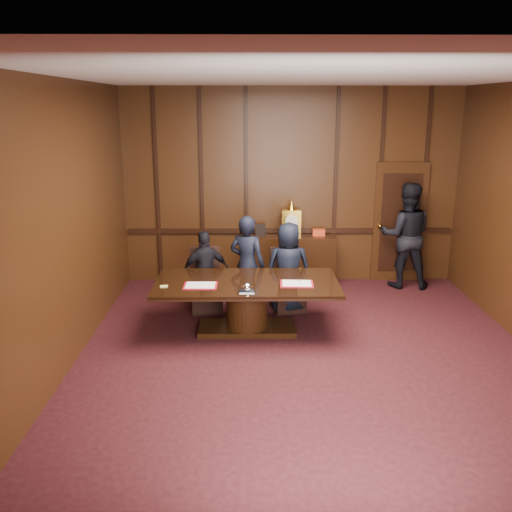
{
  "coord_description": "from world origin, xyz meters",
  "views": [
    {
      "loc": [
        -0.75,
        -6.22,
        3.18
      ],
      "look_at": [
        -0.65,
        1.4,
        1.05
      ],
      "focal_mm": 38.0,
      "sensor_mm": 36.0,
      "label": 1
    }
  ],
  "objects_px": {
    "conference_table": "(247,298)",
    "signatory_right": "(288,268)",
    "witness_left": "(247,265)",
    "sideboard": "(291,258)",
    "witness_right": "(406,235)",
    "signatory_left": "(206,272)"
  },
  "relations": [
    {
      "from": "conference_table",
      "to": "signatory_right",
      "type": "bearing_deg",
      "value": 50.91
    },
    {
      "from": "witness_right",
      "to": "sideboard",
      "type": "bearing_deg",
      "value": 3.97
    },
    {
      "from": "sideboard",
      "to": "witness_left",
      "type": "distance_m",
      "value": 1.64
    },
    {
      "from": "conference_table",
      "to": "witness_right",
      "type": "bearing_deg",
      "value": 35.37
    },
    {
      "from": "sideboard",
      "to": "conference_table",
      "type": "bearing_deg",
      "value": -110.09
    },
    {
      "from": "conference_table",
      "to": "witness_right",
      "type": "relative_size",
      "value": 1.39
    },
    {
      "from": "sideboard",
      "to": "signatory_right",
      "type": "xyz_separation_m",
      "value": [
        -0.14,
        -1.36,
        0.23
      ]
    },
    {
      "from": "signatory_right",
      "to": "witness_right",
      "type": "distance_m",
      "value": 2.49
    },
    {
      "from": "witness_right",
      "to": "witness_left",
      "type": "bearing_deg",
      "value": 32.31
    },
    {
      "from": "witness_left",
      "to": "signatory_left",
      "type": "bearing_deg",
      "value": 17.93
    },
    {
      "from": "sideboard",
      "to": "witness_left",
      "type": "xyz_separation_m",
      "value": [
        -0.79,
        -1.4,
        0.3
      ]
    },
    {
      "from": "conference_table",
      "to": "witness_right",
      "type": "xyz_separation_m",
      "value": [
        2.82,
        2.0,
        0.43
      ]
    },
    {
      "from": "sideboard",
      "to": "witness_right",
      "type": "xyz_separation_m",
      "value": [
        2.03,
        -0.16,
        0.46
      ]
    },
    {
      "from": "sideboard",
      "to": "signatory_right",
      "type": "distance_m",
      "value": 1.39
    },
    {
      "from": "sideboard",
      "to": "signatory_right",
      "type": "height_order",
      "value": "sideboard"
    },
    {
      "from": "signatory_left",
      "to": "signatory_right",
      "type": "distance_m",
      "value": 1.3
    },
    {
      "from": "witness_left",
      "to": "conference_table",
      "type": "bearing_deg",
      "value": 111.46
    },
    {
      "from": "conference_table",
      "to": "witness_right",
      "type": "height_order",
      "value": "witness_right"
    },
    {
      "from": "witness_right",
      "to": "signatory_left",
      "type": "bearing_deg",
      "value": 27.57
    },
    {
      "from": "conference_table",
      "to": "witness_left",
      "type": "relative_size",
      "value": 1.68
    },
    {
      "from": "signatory_right",
      "to": "conference_table",
      "type": "bearing_deg",
      "value": 48.55
    },
    {
      "from": "conference_table",
      "to": "signatory_right",
      "type": "height_order",
      "value": "signatory_right"
    }
  ]
}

